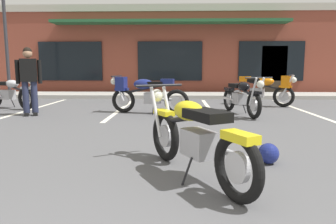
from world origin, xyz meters
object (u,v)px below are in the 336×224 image
object	(u,v)px
motorcycle_red_sportbike	(241,96)
motorcycle_green_cafe_racer	(264,89)
motorcycle_blue_standard	(145,93)
parking_lot_lamp_post	(3,13)
motorcycle_silver_naked	(10,93)
person_in_shorts_foreground	(29,77)
helmet_on_pavement	(268,153)
motorcycle_foreground_classic	(194,136)

from	to	relation	value
motorcycle_red_sportbike	motorcycle_green_cafe_racer	world-z (taller)	same
motorcycle_red_sportbike	motorcycle_blue_standard	bearing A→B (deg)	176.64
motorcycle_red_sportbike	motorcycle_blue_standard	world-z (taller)	same
parking_lot_lamp_post	motorcycle_silver_naked	bearing A→B (deg)	-60.28
person_in_shorts_foreground	helmet_on_pavement	xyz separation A→B (m)	(4.79, -3.80, -0.82)
motorcycle_silver_naked	motorcycle_green_cafe_racer	distance (m)	7.57
motorcycle_red_sportbike	parking_lot_lamp_post	bearing A→B (deg)	156.27
helmet_on_pavement	person_in_shorts_foreground	bearing A→B (deg)	141.57
motorcycle_silver_naked	motorcycle_red_sportbike	bearing A→B (deg)	-8.73
motorcycle_red_sportbike	parking_lot_lamp_post	distance (m)	8.98
motorcycle_red_sportbike	person_in_shorts_foreground	bearing A→B (deg)	-176.52
motorcycle_blue_standard	person_in_shorts_foreground	xyz separation A→B (m)	(-2.81, -0.46, 0.42)
motorcycle_foreground_classic	motorcycle_green_cafe_racer	size ratio (longest dim) A/B	1.01
motorcycle_red_sportbike	motorcycle_blue_standard	xyz separation A→B (m)	(-2.44, 0.14, 0.07)
motorcycle_blue_standard	parking_lot_lamp_post	world-z (taller)	parking_lot_lamp_post
motorcycle_green_cafe_racer	person_in_shorts_foreground	size ratio (longest dim) A/B	1.13
motorcycle_silver_naked	motorcycle_green_cafe_racer	bearing A→B (deg)	6.65
motorcycle_red_sportbike	helmet_on_pavement	bearing A→B (deg)	-96.34
motorcycle_silver_naked	motorcycle_blue_standard	distance (m)	4.11
motorcycle_green_cafe_racer	helmet_on_pavement	size ratio (longest dim) A/B	7.29
motorcycle_green_cafe_racer	parking_lot_lamp_post	world-z (taller)	parking_lot_lamp_post
motorcycle_foreground_classic	helmet_on_pavement	bearing A→B (deg)	27.57
motorcycle_blue_standard	motorcycle_silver_naked	bearing A→B (deg)	168.08
helmet_on_pavement	motorcycle_blue_standard	bearing A→B (deg)	114.92
motorcycle_red_sportbike	motorcycle_silver_naked	size ratio (longest dim) A/B	1.07
motorcycle_green_cafe_racer	person_in_shorts_foreground	bearing A→B (deg)	-160.88
person_in_shorts_foreground	parking_lot_lamp_post	distance (m)	5.07
motorcycle_silver_naked	person_in_shorts_foreground	world-z (taller)	person_in_shorts_foreground
helmet_on_pavement	motorcycle_red_sportbike	bearing A→B (deg)	83.66
motorcycle_silver_naked	motorcycle_blue_standard	xyz separation A→B (m)	(4.02, -0.85, 0.07)
motorcycle_blue_standard	motorcycle_green_cafe_racer	size ratio (longest dim) A/B	1.10
motorcycle_foreground_classic	parking_lot_lamp_post	distance (m)	10.67
helmet_on_pavement	motorcycle_silver_naked	bearing A→B (deg)	139.57
person_in_shorts_foreground	motorcycle_silver_naked	bearing A→B (deg)	132.70
motorcycle_blue_standard	helmet_on_pavement	distance (m)	4.72
motorcycle_red_sportbike	parking_lot_lamp_post	world-z (taller)	parking_lot_lamp_post
motorcycle_red_sportbike	motorcycle_green_cafe_racer	size ratio (longest dim) A/B	1.09
motorcycle_blue_standard	motorcycle_green_cafe_racer	xyz separation A→B (m)	(3.50, 1.72, 0.00)
motorcycle_foreground_classic	motorcycle_blue_standard	bearing A→B (deg)	102.13
motorcycle_foreground_classic	motorcycle_blue_standard	xyz separation A→B (m)	(-1.02, 4.76, 0.07)
motorcycle_foreground_classic	motorcycle_red_sportbike	world-z (taller)	same
motorcycle_foreground_classic	helmet_on_pavement	world-z (taller)	motorcycle_foreground_classic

